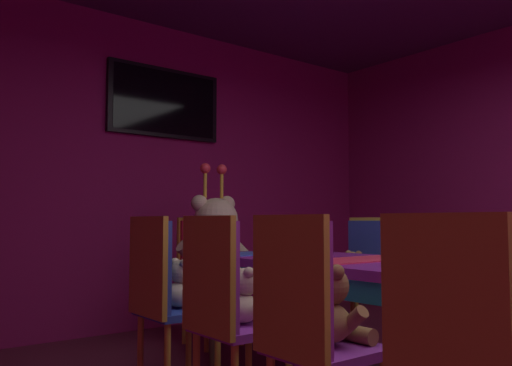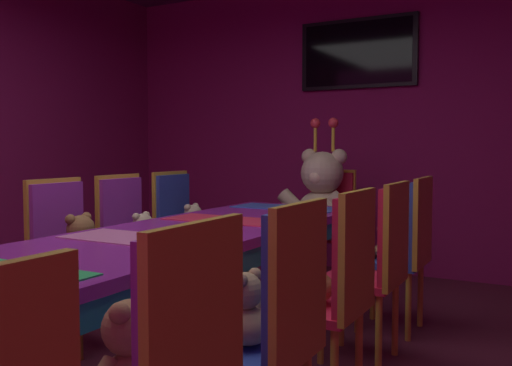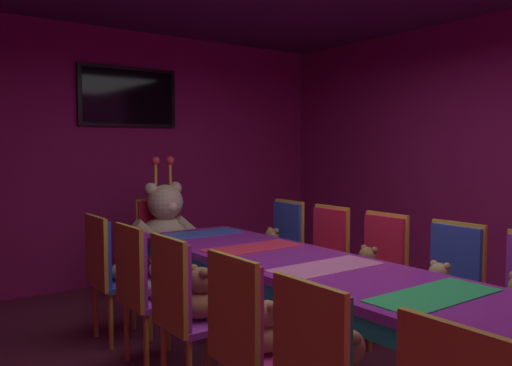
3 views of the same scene
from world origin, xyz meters
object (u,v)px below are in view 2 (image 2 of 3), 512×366
object	(u,v)px
teddy_left_5	(194,225)
chair_right_2	(279,314)
banquet_table	(140,257)
teddy_right_1	(129,361)
teddy_right_5	(387,240)
chair_right_4	(382,254)
teddy_right_2	(243,314)
throne_chair	(329,216)
chair_left_5	(179,222)
teddy_left_4	(144,236)
chair_right_3	(340,277)
teddy_left_3	(82,246)
chair_left_4	(127,232)
teddy_right_3	(310,277)
chair_left_3	(64,244)
king_teddy_bear	(321,198)
wall_tv	(358,53)
chair_right_5	(410,239)

from	to	relation	value
teddy_left_5	chair_right_2	size ratio (longest dim) A/B	0.31
banquet_table	teddy_right_1	bearing A→B (deg)	-51.07
teddy_left_5	teddy_right_5	size ratio (longest dim) A/B	1.04
teddy_left_5	chair_right_4	xyz separation A→B (m)	(1.62, -0.56, 0.02)
teddy_right_1	teddy_right_2	world-z (taller)	teddy_right_1
teddy_right_1	teddy_right_5	bearing A→B (deg)	-90.81
chair_right_4	throne_chair	distance (m)	1.73
chair_left_5	teddy_right_1	distance (m)	2.86
teddy_left_4	chair_right_2	size ratio (longest dim) A/B	0.30
chair_left_5	chair_right_3	xyz separation A→B (m)	(1.76, -1.18, 0.00)
teddy_right_2	throne_chair	xyz separation A→B (m)	(-0.74, 2.72, 0.02)
teddy_left_3	teddy_left_4	world-z (taller)	teddy_left_3
chair_left_4	teddy_right_3	world-z (taller)	chair_left_4
chair_left_3	king_teddy_bear	size ratio (longest dim) A/B	1.03
teddy_left_3	chair_right_3	xyz separation A→B (m)	(1.60, -0.02, -0.00)
chair_right_2	teddy_right_5	bearing A→B (deg)	-85.76
chair_left_5	teddy_right_1	xyz separation A→B (m)	(1.60, -2.37, -0.01)
banquet_table	teddy_right_2	bearing A→B (deg)	-22.94
throne_chair	chair_right_4	bearing A→B (deg)	30.75
teddy_left_3	throne_chair	size ratio (longest dim) A/B	0.35
teddy_right_1	teddy_right_2	size ratio (longest dim) A/B	1.13
teddy_left_5	king_teddy_bear	xyz separation A→B (m)	(0.74, 0.75, 0.18)
chair_left_3	teddy_right_2	size ratio (longest dim) A/B	3.39
teddy_right_5	wall_tv	bearing A→B (deg)	-64.80
teddy_left_4	teddy_right_3	xyz separation A→B (m)	(1.46, -0.58, 0.00)
teddy_right_1	throne_chair	bearing A→B (deg)	-77.76
chair_left_3	teddy_left_3	xyz separation A→B (m)	(0.15, 0.00, 0.00)
chair_left_4	teddy_left_5	size ratio (longest dim) A/B	3.27
throne_chair	teddy_left_4	bearing A→B (deg)	-25.62
teddy_left_3	teddy_right_5	bearing A→B (deg)	38.95
chair_left_4	king_teddy_bear	distance (m)	1.61
chair_right_3	chair_right_5	xyz separation A→B (m)	(0.01, 1.21, 0.00)
banquet_table	teddy_left_3	bearing A→B (deg)	155.24
teddy_left_4	teddy_left_5	world-z (taller)	teddy_left_5
chair_left_4	teddy_left_4	distance (m)	0.14
chair_left_5	chair_right_3	distance (m)	2.12
teddy_left_3	teddy_left_4	distance (m)	0.56
chair_right_5	chair_right_2	bearing A→B (deg)	89.77
banquet_table	throne_chair	world-z (taller)	throne_chair
banquet_table	teddy_left_3	xyz separation A→B (m)	(-0.72, 0.33, -0.06)
teddy_left_4	wall_tv	bearing A→B (deg)	71.81
teddy_left_4	chair_left_5	size ratio (longest dim) A/B	0.30
chair_right_3	king_teddy_bear	xyz separation A→B (m)	(-0.88, 1.93, 0.17)
teddy_right_2	chair_right_5	size ratio (longest dim) A/B	0.30
teddy_left_5	teddy_right_2	world-z (taller)	teddy_left_5
teddy_right_2	teddy_right_5	size ratio (longest dim) A/B	1.00
wall_tv	chair_left_5	bearing A→B (deg)	-118.55
teddy_right_3	king_teddy_bear	size ratio (longest dim) A/B	0.32
teddy_left_5	teddy_right_2	size ratio (longest dim) A/B	1.03
banquet_table	teddy_right_5	distance (m)	1.69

